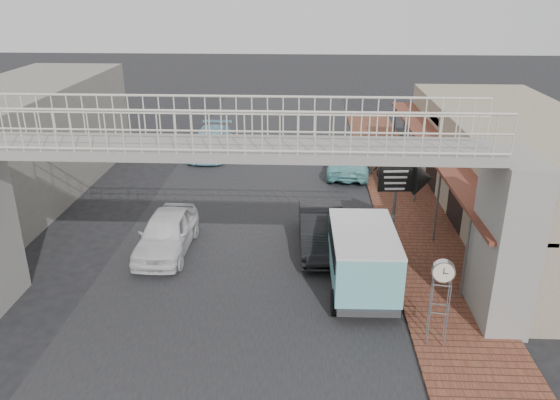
# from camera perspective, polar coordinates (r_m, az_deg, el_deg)

# --- Properties ---
(ground) EXTENTS (120.00, 120.00, 0.00)m
(ground) POSITION_cam_1_polar(r_m,az_deg,el_deg) (20.38, -3.05, -5.30)
(ground) COLOR black
(ground) RESTS_ON ground
(road_strip) EXTENTS (10.00, 60.00, 0.01)m
(road_strip) POSITION_cam_1_polar(r_m,az_deg,el_deg) (20.38, -3.05, -5.29)
(road_strip) COLOR black
(road_strip) RESTS_ON ground
(sidewalk) EXTENTS (3.00, 40.00, 0.10)m
(sidewalk) POSITION_cam_1_polar(r_m,az_deg,el_deg) (23.43, 13.73, -2.05)
(sidewalk) COLOR brown
(sidewalk) RESTS_ON ground
(shophouse_row) EXTENTS (7.20, 18.00, 4.00)m
(shophouse_row) POSITION_cam_1_polar(r_m,az_deg,el_deg) (24.91, 23.88, 2.93)
(shophouse_row) COLOR gray
(shophouse_row) RESTS_ON ground
(footbridge) EXTENTS (16.40, 2.40, 6.34)m
(footbridge) POSITION_cam_1_polar(r_m,az_deg,el_deg) (15.43, -4.72, -1.54)
(footbridge) COLOR gray
(footbridge) RESTS_ON ground
(building_far_left) EXTENTS (5.00, 14.00, 5.00)m
(building_far_left) POSITION_cam_1_polar(r_m,az_deg,el_deg) (28.13, -24.89, 5.83)
(building_far_left) COLOR gray
(building_far_left) RESTS_ON ground
(white_hatchback) EXTENTS (1.82, 4.40, 1.49)m
(white_hatchback) POSITION_cam_1_polar(r_m,az_deg,el_deg) (20.42, -11.76, -3.37)
(white_hatchback) COLOR white
(white_hatchback) RESTS_ON ground
(dark_sedan) EXTENTS (1.78, 4.64, 1.51)m
(dark_sedan) POSITION_cam_1_polar(r_m,az_deg,el_deg) (20.29, 4.34, -3.09)
(dark_sedan) COLOR black
(dark_sedan) RESTS_ON ground
(angkot_curb) EXTENTS (2.43, 4.58, 1.23)m
(angkot_curb) POSITION_cam_1_polar(r_m,az_deg,el_deg) (28.48, 7.17, 3.92)
(angkot_curb) COLOR #6EBCBF
(angkot_curb) RESTS_ON ground
(angkot_far) EXTENTS (2.14, 5.15, 1.49)m
(angkot_far) POSITION_cam_1_polar(r_m,az_deg,el_deg) (31.80, -7.22, 6.06)
(angkot_far) COLOR #78B8D0
(angkot_far) RESTS_ON ground
(angkot_van) EXTENTS (2.13, 4.48, 2.18)m
(angkot_van) POSITION_cam_1_polar(r_m,az_deg,el_deg) (17.48, 8.58, -5.30)
(angkot_van) COLOR black
(angkot_van) RESTS_ON ground
(motorcycle_near) EXTENTS (1.89, 0.77, 0.97)m
(motorcycle_near) POSITION_cam_1_polar(r_m,az_deg,el_deg) (29.00, 10.88, 3.96)
(motorcycle_near) COLOR black
(motorcycle_near) RESTS_ON sidewalk
(motorcycle_far) EXTENTS (1.92, 0.58, 1.15)m
(motorcycle_far) POSITION_cam_1_polar(r_m,az_deg,el_deg) (27.49, 9.62, 3.25)
(motorcycle_far) COLOR black
(motorcycle_far) RESTS_ON sidewalk
(street_clock) EXTENTS (0.63, 0.55, 2.49)m
(street_clock) POSITION_cam_1_polar(r_m,az_deg,el_deg) (14.99, 16.65, -7.52)
(street_clock) COLOR #59595B
(street_clock) RESTS_ON sidewalk
(arrow_sign) EXTENTS (1.95, 1.24, 3.33)m
(arrow_sign) POSITION_cam_1_polar(r_m,az_deg,el_deg) (19.92, 14.40, 2.11)
(arrow_sign) COLOR #59595B
(arrow_sign) RESTS_ON sidewalk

